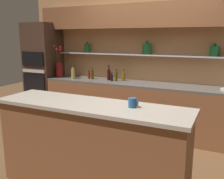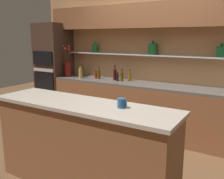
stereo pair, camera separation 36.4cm
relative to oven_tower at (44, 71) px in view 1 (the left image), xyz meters
name	(u,v)px [view 1 (the left image)]	position (x,y,z in m)	size (l,w,h in m)	color
ground_plane	(116,162)	(2.28, -1.24, -1.01)	(12.00, 12.00, 0.00)	brown
back_wall_unit	(151,47)	(2.28, 0.29, 0.54)	(5.20, 0.44, 2.60)	tan
back_counter_unit	(140,108)	(2.19, 0.00, -0.55)	(3.69, 0.62, 0.92)	brown
island_counter	(91,147)	(2.28, -1.92, -0.49)	(2.20, 0.61, 1.02)	brown
oven_tower	(44,71)	(0.00, 0.00, 0.00)	(0.64, 0.64, 2.01)	#3D281E
flower_vase	(59,68)	(0.46, -0.07, 0.10)	(0.15, 0.18, 0.65)	maroon
bottle_oil_0	(92,74)	(1.18, 0.02, 0.00)	(0.06, 0.06, 0.23)	#47380A
bottle_sauce_1	(89,75)	(1.10, 0.04, -0.02)	(0.05, 0.05, 0.16)	maroon
bottle_wine_2	(109,74)	(1.53, 0.05, 0.02)	(0.07, 0.07, 0.29)	#380C0C
bottle_oil_3	(124,76)	(1.81, 0.11, 0.00)	(0.06, 0.06, 0.21)	brown
bottle_sauce_4	(112,77)	(1.62, -0.01, -0.02)	(0.05, 0.05, 0.16)	black
bottle_oil_5	(116,76)	(1.70, 0.02, 0.00)	(0.05, 0.05, 0.23)	#47380A
bottle_spirit_6	(73,74)	(0.83, -0.12, 0.02)	(0.07, 0.07, 0.25)	tan
bottle_oil_7	(74,73)	(0.77, 0.01, 0.01)	(0.07, 0.07, 0.25)	#47380A
coffee_mug	(132,103)	(2.75, -1.86, 0.06)	(0.10, 0.08, 0.10)	#235184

